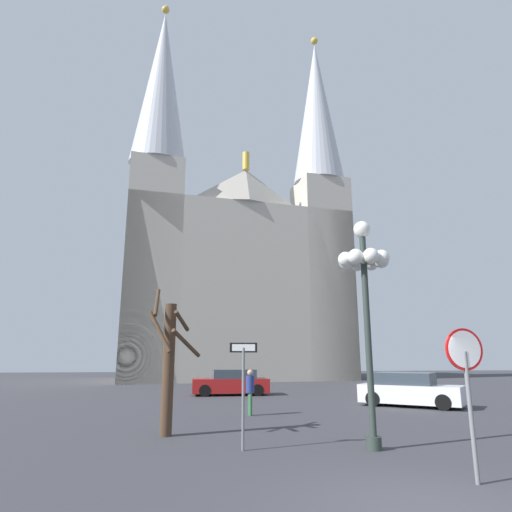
# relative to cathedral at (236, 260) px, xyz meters

# --- Properties ---
(ground_plane) EXTENTS (120.00, 120.00, 0.00)m
(ground_plane) POSITION_rel_cathedral_xyz_m (-0.51, -36.64, -11.64)
(ground_plane) COLOR #38383D
(cathedral) EXTENTS (23.00, 15.02, 37.67)m
(cathedral) POSITION_rel_cathedral_xyz_m (0.00, 0.00, 0.00)
(cathedral) COLOR #BCB5A5
(cathedral) RESTS_ON ground
(stop_sign) EXTENTS (0.76, 0.10, 2.65)m
(stop_sign) POSITION_rel_cathedral_xyz_m (0.97, -35.50, -9.78)
(stop_sign) COLOR slate
(stop_sign) RESTS_ON ground
(one_way_arrow_sign) EXTENTS (0.67, 0.11, 2.47)m
(one_way_arrow_sign) POSITION_rel_cathedral_xyz_m (-2.73, -32.19, -10.08)
(one_way_arrow_sign) COLOR slate
(one_way_arrow_sign) RESTS_ON ground
(street_lamp) EXTENTS (1.36, 1.36, 5.61)m
(street_lamp) POSITION_rel_cathedral_xyz_m (0.33, -32.55, -7.55)
(street_lamp) COLOR #2D3833
(street_lamp) RESTS_ON ground
(bare_tree) EXTENTS (1.56, 1.35, 4.15)m
(bare_tree) POSITION_rel_cathedral_xyz_m (-4.64, -30.02, -9.65)
(bare_tree) COLOR #473323
(bare_tree) RESTS_ON ground
(parked_car_near_white) EXTENTS (4.43, 4.13, 1.45)m
(parked_car_near_white) POSITION_rel_cathedral_xyz_m (5.60, -23.99, -10.95)
(parked_car_near_white) COLOR silver
(parked_car_near_white) RESTS_ON ground
(parked_car_far_red) EXTENTS (4.33, 1.88, 1.42)m
(parked_car_far_red) POSITION_rel_cathedral_xyz_m (-1.75, -17.05, -10.96)
(parked_car_far_red) COLOR maroon
(parked_car_far_red) RESTS_ON ground
(pedestrian_walking) EXTENTS (0.32, 0.32, 1.66)m
(pedestrian_walking) POSITION_rel_cathedral_xyz_m (-1.79, -26.02, -10.64)
(pedestrian_walking) COLOR #33663F
(pedestrian_walking) RESTS_ON ground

